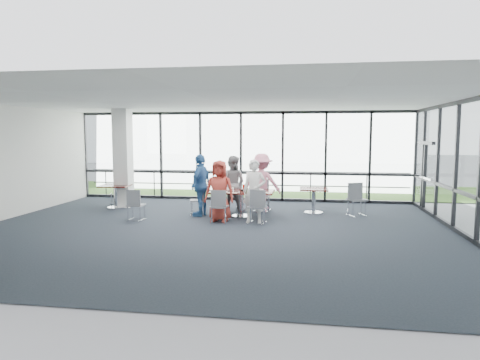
# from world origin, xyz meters

# --- Properties ---
(floor) EXTENTS (12.00, 10.00, 0.02)m
(floor) POSITION_xyz_m (0.00, 0.00, -0.01)
(floor) COLOR #1E2730
(floor) RESTS_ON ground
(ceiling) EXTENTS (12.00, 10.00, 0.04)m
(ceiling) POSITION_xyz_m (0.00, 0.00, 3.20)
(ceiling) COLOR white
(ceiling) RESTS_ON ground
(wall_front) EXTENTS (12.00, 0.10, 3.20)m
(wall_front) POSITION_xyz_m (0.00, -5.00, 1.60)
(wall_front) COLOR silver
(wall_front) RESTS_ON ground
(curtain_wall_back) EXTENTS (12.00, 0.10, 3.20)m
(curtain_wall_back) POSITION_xyz_m (0.00, 5.00, 1.60)
(curtain_wall_back) COLOR white
(curtain_wall_back) RESTS_ON ground
(curtain_wall_right) EXTENTS (0.10, 10.00, 3.20)m
(curtain_wall_right) POSITION_xyz_m (6.00, 0.00, 1.60)
(curtain_wall_right) COLOR white
(curtain_wall_right) RESTS_ON ground
(exit_door) EXTENTS (0.12, 1.60, 2.10)m
(exit_door) POSITION_xyz_m (6.00, 3.75, 1.05)
(exit_door) COLOR black
(exit_door) RESTS_ON ground
(structural_column) EXTENTS (0.50, 0.50, 3.20)m
(structural_column) POSITION_xyz_m (-3.60, 3.00, 1.60)
(structural_column) COLOR white
(structural_column) RESTS_ON ground
(apron) EXTENTS (80.00, 70.00, 0.02)m
(apron) POSITION_xyz_m (0.00, 10.00, -0.02)
(apron) COLOR gray
(apron) RESTS_ON ground
(grass_strip) EXTENTS (80.00, 5.00, 0.01)m
(grass_strip) POSITION_xyz_m (0.00, 8.00, 0.01)
(grass_strip) COLOR #30511F
(grass_strip) RESTS_ON ground
(hangar_main) EXTENTS (24.00, 10.00, 6.00)m
(hangar_main) POSITION_xyz_m (4.00, 32.00, 3.00)
(hangar_main) COLOR white
(hangar_main) RESTS_ON ground
(hangar_aux) EXTENTS (10.00, 6.00, 4.00)m
(hangar_aux) POSITION_xyz_m (-18.00, 28.00, 2.00)
(hangar_aux) COLOR white
(hangar_aux) RESTS_ON ground
(guard_rail) EXTENTS (12.00, 0.06, 0.06)m
(guard_rail) POSITION_xyz_m (0.00, 5.60, 0.50)
(guard_rail) COLOR #2D2D33
(guard_rail) RESTS_ON ground
(main_table) EXTENTS (1.87, 1.04, 0.75)m
(main_table) POSITION_xyz_m (0.49, 1.90, 0.62)
(main_table) COLOR #3A0E0A
(main_table) RESTS_ON ground
(side_table_left) EXTENTS (1.02, 1.02, 0.75)m
(side_table_left) POSITION_xyz_m (-3.77, 2.76, 0.64)
(side_table_left) COLOR #3A0E0A
(side_table_left) RESTS_ON ground
(side_table_right) EXTENTS (0.84, 0.84, 0.75)m
(side_table_right) POSITION_xyz_m (2.57, 2.81, 0.63)
(side_table_right) COLOR #3A0E0A
(side_table_right) RESTS_ON ground
(diner_near_left) EXTENTS (0.85, 0.58, 1.68)m
(diner_near_left) POSITION_xyz_m (-0.00, 1.14, 0.84)
(diner_near_left) COLOR #AF362A
(diner_near_left) RESTS_ON ground
(diner_near_right) EXTENTS (0.63, 0.46, 1.71)m
(diner_near_right) POSITION_xyz_m (0.96, 1.08, 0.86)
(diner_near_right) COLOR white
(diner_near_right) RESTS_ON ground
(diner_far_left) EXTENTS (0.92, 0.65, 1.73)m
(diner_far_left) POSITION_xyz_m (0.08, 2.73, 0.86)
(diner_far_left) COLOR gray
(diner_far_left) RESTS_ON ground
(diner_far_right) EXTENTS (1.19, 0.66, 1.80)m
(diner_far_right) POSITION_xyz_m (0.99, 2.74, 0.90)
(diner_far_right) COLOR pink
(diner_far_right) RESTS_ON ground
(diner_end) EXTENTS (0.80, 1.16, 1.81)m
(diner_end) POSITION_xyz_m (-0.70, 1.85, 0.90)
(diner_end) COLOR #3166A5
(diner_end) RESTS_ON ground
(chair_main_nl) EXTENTS (0.47, 0.47, 0.89)m
(chair_main_nl) POSITION_xyz_m (0.03, 0.92, 0.44)
(chair_main_nl) COLOR slate
(chair_main_nl) RESTS_ON ground
(chair_main_nr) EXTENTS (0.53, 0.53, 0.91)m
(chair_main_nr) POSITION_xyz_m (1.05, 0.97, 0.46)
(chair_main_nr) COLOR slate
(chair_main_nr) RESTS_ON ground
(chair_main_fl) EXTENTS (0.49, 0.49, 0.84)m
(chair_main_fl) POSITION_xyz_m (0.08, 2.86, 0.42)
(chair_main_fl) COLOR slate
(chair_main_fl) RESTS_ON ground
(chair_main_fr) EXTENTS (0.54, 0.54, 0.96)m
(chair_main_fr) POSITION_xyz_m (0.99, 2.90, 0.48)
(chair_main_fr) COLOR slate
(chair_main_fr) RESTS_ON ground
(chair_main_end) EXTENTS (0.50, 0.50, 0.86)m
(chair_main_end) POSITION_xyz_m (-0.85, 1.97, 0.43)
(chair_main_end) COLOR slate
(chair_main_end) RESTS_ON ground
(chair_spare_la) EXTENTS (0.44, 0.44, 0.85)m
(chair_spare_la) POSITION_xyz_m (-2.32, 0.90, 0.43)
(chair_spare_la) COLOR slate
(chair_spare_la) RESTS_ON ground
(chair_spare_lb) EXTENTS (0.53, 0.53, 0.85)m
(chair_spare_lb) POSITION_xyz_m (-3.88, 3.38, 0.43)
(chair_spare_lb) COLOR slate
(chair_spare_lb) RESTS_ON ground
(chair_spare_r) EXTENTS (0.63, 0.63, 0.98)m
(chair_spare_r) POSITION_xyz_m (3.82, 2.47, 0.49)
(chair_spare_r) COLOR slate
(chair_spare_r) RESTS_ON ground
(plate_nl) EXTENTS (0.24, 0.24, 0.01)m
(plate_nl) POSITION_xyz_m (0.00, 1.54, 0.76)
(plate_nl) COLOR white
(plate_nl) RESTS_ON main_table
(plate_nr) EXTENTS (0.23, 0.23, 0.01)m
(plate_nr) POSITION_xyz_m (1.04, 1.56, 0.76)
(plate_nr) COLOR white
(plate_nr) RESTS_ON main_table
(plate_fl) EXTENTS (0.24, 0.24, 0.01)m
(plate_fl) POSITION_xyz_m (0.01, 2.18, 0.76)
(plate_fl) COLOR white
(plate_fl) RESTS_ON main_table
(plate_fr) EXTENTS (0.28, 0.28, 0.01)m
(plate_fr) POSITION_xyz_m (0.96, 2.22, 0.76)
(plate_fr) COLOR white
(plate_fr) RESTS_ON main_table
(plate_end) EXTENTS (0.26, 0.26, 0.01)m
(plate_end) POSITION_xyz_m (-0.34, 1.95, 0.76)
(plate_end) COLOR white
(plate_end) RESTS_ON main_table
(tumbler_a) EXTENTS (0.07, 0.07, 0.13)m
(tumbler_a) POSITION_xyz_m (0.26, 1.71, 0.82)
(tumbler_a) COLOR white
(tumbler_a) RESTS_ON main_table
(tumbler_b) EXTENTS (0.07, 0.07, 0.13)m
(tumbler_b) POSITION_xyz_m (0.72, 1.72, 0.82)
(tumbler_b) COLOR white
(tumbler_b) RESTS_ON main_table
(tumbler_c) EXTENTS (0.06, 0.06, 0.13)m
(tumbler_c) POSITION_xyz_m (0.59, 2.19, 0.81)
(tumbler_c) COLOR white
(tumbler_c) RESTS_ON main_table
(tumbler_d) EXTENTS (0.08, 0.08, 0.15)m
(tumbler_d) POSITION_xyz_m (-0.17, 1.81, 0.83)
(tumbler_d) COLOR white
(tumbler_d) RESTS_ON main_table
(menu_a) EXTENTS (0.30, 0.22, 0.00)m
(menu_a) POSITION_xyz_m (0.30, 1.44, 0.75)
(menu_a) COLOR white
(menu_a) RESTS_ON main_table
(menu_b) EXTENTS (0.30, 0.21, 0.00)m
(menu_b) POSITION_xyz_m (1.24, 1.62, 0.75)
(menu_b) COLOR white
(menu_b) RESTS_ON main_table
(menu_c) EXTENTS (0.38, 0.39, 0.00)m
(menu_c) POSITION_xyz_m (0.60, 2.28, 0.75)
(menu_c) COLOR white
(menu_c) RESTS_ON main_table
(condiment_caddy) EXTENTS (0.10, 0.07, 0.04)m
(condiment_caddy) POSITION_xyz_m (0.51, 1.91, 0.77)
(condiment_caddy) COLOR black
(condiment_caddy) RESTS_ON main_table
(ketchup_bottle) EXTENTS (0.06, 0.06, 0.18)m
(ketchup_bottle) POSITION_xyz_m (0.54, 1.97, 0.84)
(ketchup_bottle) COLOR #B80D00
(ketchup_bottle) RESTS_ON main_table
(green_bottle) EXTENTS (0.05, 0.05, 0.20)m
(green_bottle) POSITION_xyz_m (0.62, 1.99, 0.85)
(green_bottle) COLOR #2B7F31
(green_bottle) RESTS_ON main_table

